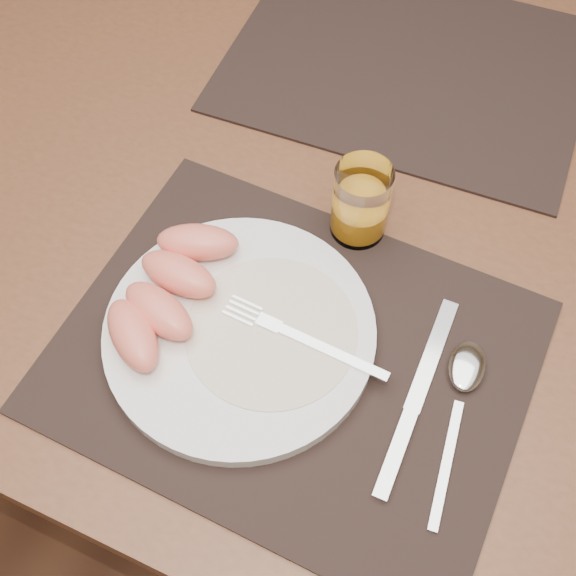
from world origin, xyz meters
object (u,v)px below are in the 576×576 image
Objects in this scene: table at (346,233)px; spoon at (464,380)px; juice_glass at (360,205)px; placemat_far at (407,65)px; placemat_near at (293,356)px; plate at (240,332)px; knife at (411,411)px; fork at (291,333)px.

table is 0.28m from spoon.
juice_glass reaches higher than table.
juice_glass reaches higher than spoon.
placemat_near is at bearing -85.60° from placemat_far.
plate reaches higher than knife.
spoon reaches higher than knife.
spoon is (0.22, 0.04, -0.00)m from plate.
table is at bearing 94.84° from fork.
plate is 1.54× the size of fork.
table is 7.28× the size of spoon.
plate is (-0.02, -0.44, 0.01)m from placemat_far.
juice_glass is at bearing 140.88° from spoon.
plate is at bearing -169.10° from spoon.
placemat_far is 1.67× the size of plate.
spoon is at bearing 13.98° from placemat_near.
placemat_far is at bearing 94.40° from placemat_near.
fork is at bearing 121.51° from placemat_near.
juice_glass is (0.03, -0.05, 0.13)m from table.
fork is at bearing -170.71° from spoon.
fork is 1.91× the size of juice_glass.
fork is (-0.01, 0.01, 0.02)m from placemat_near.
placemat_near is at bearing -58.49° from fork.
table is 0.23m from fork.
plate is at bearing -108.82° from juice_glass.
placemat_far is at bearing 92.24° from table.
placemat_near is 0.44m from placemat_far.
spoon is 0.21m from juice_glass.
placemat_near is 2.57× the size of fork.
placemat_near is 0.13m from knife.
placemat_far is at bearing 109.59° from knife.
placemat_near is at bearing 175.97° from knife.
placemat_far reaches higher than table.
fork reaches higher than placemat_far.
fork is at bearing 170.89° from knife.
table is 7.99× the size of fork.
placemat_near is at bearing -90.62° from juice_glass.
plate is 0.05m from fork.
fork is 0.80× the size of knife.
knife is at bearing -56.55° from table.
fork reaches higher than placemat_near.
fork is (0.02, -0.21, 0.11)m from table.
juice_glass is (-0.16, 0.13, 0.03)m from spoon.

